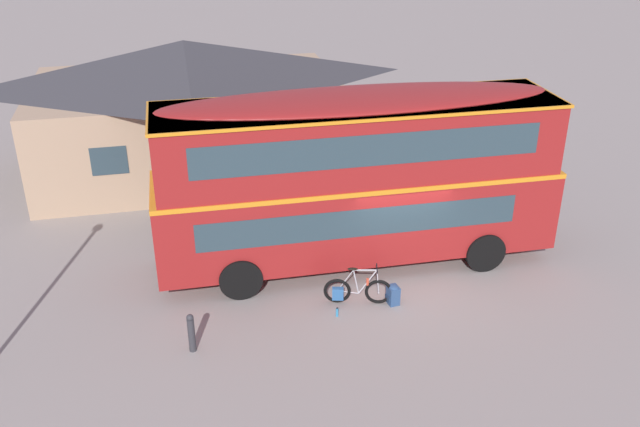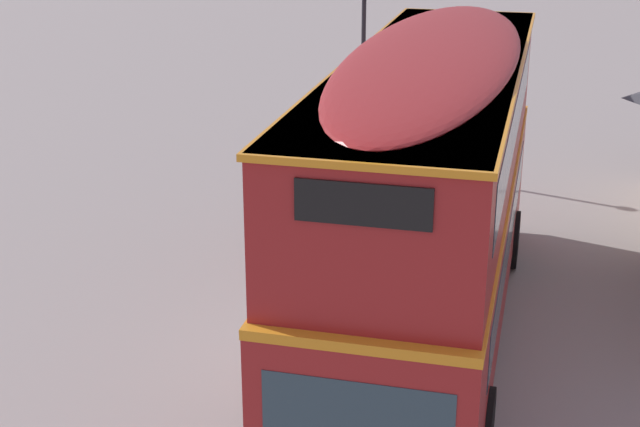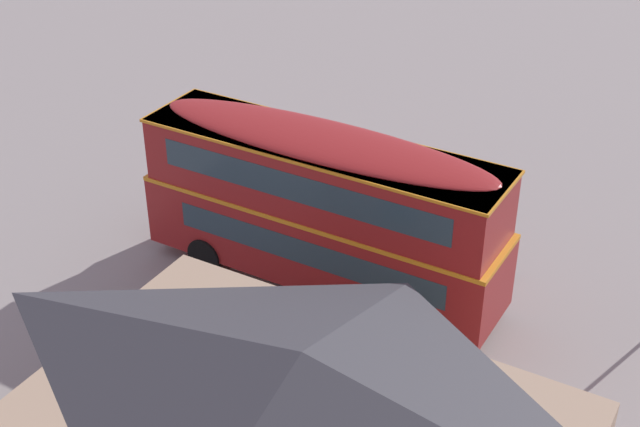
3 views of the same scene
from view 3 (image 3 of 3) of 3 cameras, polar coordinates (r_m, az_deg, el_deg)
ground_plane at (r=27.32m, az=-0.33°, el=-2.68°), size 120.00×120.00×0.00m
double_decker_bus at (r=24.70m, az=0.10°, el=0.58°), size 10.62×2.75×4.79m
touring_bicycle at (r=27.22m, az=3.24°, el=-1.93°), size 1.67×0.60×1.03m
backpack_on_ground at (r=27.78m, az=1.74°, el=-1.39°), size 0.35×0.35×0.53m
water_bottle_blue_sports at (r=27.51m, az=4.72°, el=-2.25°), size 0.06×0.06×0.24m
kerb_bollard at (r=26.78m, az=12.08°, el=-2.95°), size 0.16×0.16×0.97m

